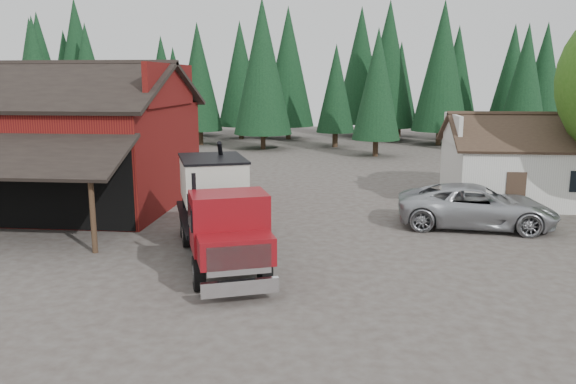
# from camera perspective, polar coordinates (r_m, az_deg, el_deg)

# --- Properties ---
(ground) EXTENTS (120.00, 120.00, 0.00)m
(ground) POSITION_cam_1_polar(r_m,az_deg,el_deg) (18.28, -5.46, -8.65)
(ground) COLOR #433A35
(ground) RESTS_ON ground
(red_barn) EXTENTS (12.80, 13.63, 7.18)m
(red_barn) POSITION_cam_1_polar(r_m,az_deg,el_deg) (30.59, -22.47, 3.82)
(red_barn) COLOR maroon
(red_barn) RESTS_ON ground
(farmhouse) EXTENTS (8.60, 6.42, 4.65)m
(farmhouse) POSITION_cam_1_polar(r_m,az_deg,el_deg) (31.67, 23.31, 2.11)
(farmhouse) COLOR silver
(farmhouse) RESTS_ON ground
(conifer_backdrop) EXTENTS (76.00, 16.00, 16.00)m
(conifer_backdrop) POSITION_cam_1_polar(r_m,az_deg,el_deg) (59.27, 2.43, 5.27)
(conifer_backdrop) COLOR black
(conifer_backdrop) RESTS_ON ground
(near_pine_a) EXTENTS (4.40, 4.40, 11.40)m
(near_pine_a) POSITION_cam_1_polar(r_m,az_deg,el_deg) (51.55, -24.22, 10.52)
(near_pine_a) COLOR #382619
(near_pine_a) RESTS_ON ground
(near_pine_b) EXTENTS (3.96, 3.96, 10.40)m
(near_pine_b) POSITION_cam_1_polar(r_m,az_deg,el_deg) (46.92, 9.07, 10.76)
(near_pine_b) COLOR #382619
(near_pine_b) RESTS_ON ground
(near_pine_d) EXTENTS (5.28, 5.28, 13.40)m
(near_pine_d) POSITION_cam_1_polar(r_m,az_deg,el_deg) (51.40, -2.61, 12.60)
(near_pine_d) COLOR #382619
(near_pine_d) RESTS_ON ground
(feed_truck) EXTENTS (5.20, 9.04, 3.96)m
(feed_truck) POSITION_cam_1_polar(r_m,az_deg,el_deg) (19.75, -7.05, -1.57)
(feed_truck) COLOR black
(feed_truck) RESTS_ON ground
(silver_car) EXTENTS (6.86, 3.68, 1.83)m
(silver_car) POSITION_cam_1_polar(r_m,az_deg,el_deg) (25.36, 18.60, -1.37)
(silver_car) COLOR #AEB1B7
(silver_car) RESTS_ON ground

